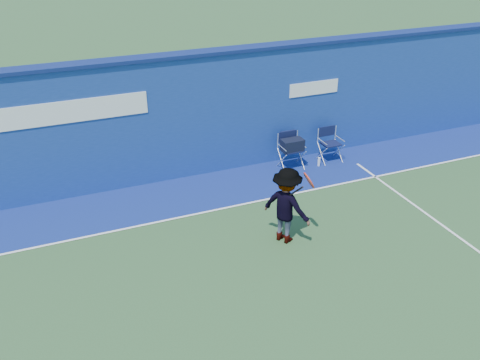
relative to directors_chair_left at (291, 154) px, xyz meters
name	(u,v)px	position (x,y,z in m)	size (l,w,h in m)	color
ground	(266,303)	(-2.76, -4.49, -0.40)	(80.00, 80.00, 0.00)	#2E512B
stadium_wall	(177,117)	(-2.77, 0.71, 1.15)	(24.00, 0.50, 3.08)	navy
out_of_bounds_strip	(194,194)	(-2.76, -0.39, -0.40)	(24.00, 1.80, 0.01)	navy
court_lines	(252,282)	(-2.76, -3.89, -0.39)	(24.00, 12.00, 0.01)	white
directors_chair_left	(291,154)	(0.00, 0.00, 0.00)	(0.56, 0.52, 0.95)	silver
directors_chair_right	(330,151)	(1.17, 0.00, -0.12)	(0.54, 0.48, 0.90)	silver
water_bottle	(319,162)	(0.73, -0.20, -0.28)	(0.07, 0.07, 0.24)	white
tennis_player	(287,205)	(-1.61, -2.89, 0.40)	(1.05, 1.19, 1.60)	#EA4738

